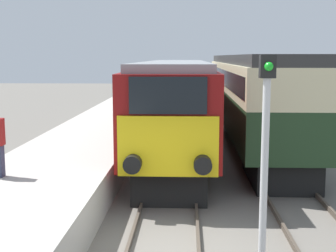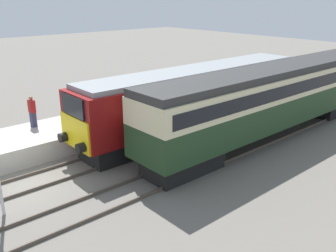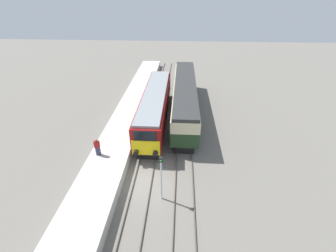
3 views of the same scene
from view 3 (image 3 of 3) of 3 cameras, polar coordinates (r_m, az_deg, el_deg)
The scene contains 8 objects.
ground_plane at distance 19.13m, azimuth -6.44°, elevation -14.00°, with size 120.00×120.00×0.00m, color slate.
platform_left at distance 25.65m, azimuth -11.00°, elevation 0.10°, with size 3.50×50.00×1.01m.
rails_near_track at distance 22.83m, azimuth -4.49°, elevation -4.97°, with size 1.51×60.00×0.14m.
rails_far_track at distance 22.65m, azimuth 4.10°, elevation -5.28°, with size 1.50×60.00×0.14m.
locomotive at distance 26.14m, azimuth -3.24°, elevation 5.33°, with size 2.70×15.96×3.74m.
passenger_carriage at distance 28.17m, azimuth 4.27°, elevation 7.95°, with size 2.75×18.16×4.00m.
person_on_platform at distance 20.55m, azimuth -17.51°, elevation -5.12°, with size 0.44×0.26×1.66m.
signal_post at distance 16.18m, azimuth -1.74°, elevation -12.42°, with size 0.24×0.28×3.96m.
Camera 3 is at (2.89, -13.22, 13.52)m, focal length 24.00 mm.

